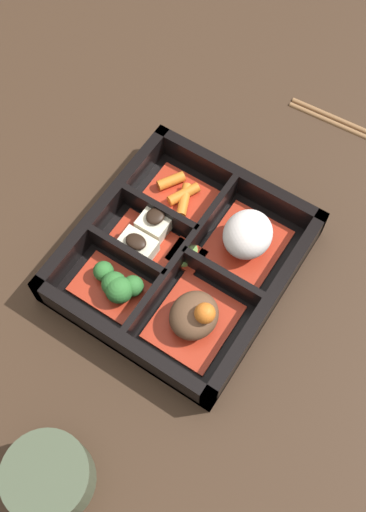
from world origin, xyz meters
TOP-DOWN VIEW (x-y plane):
  - ground_plane at (0.00, 0.00)m, footprint 3.00×3.00m
  - bento_base at (0.00, 0.00)m, footprint 0.26×0.24m
  - bento_rim at (0.00, -0.00)m, footprint 0.26×0.24m
  - bowl_rice at (-0.06, 0.05)m, footprint 0.10×0.08m
  - bowl_stew at (0.06, 0.05)m, footprint 0.10×0.08m
  - bowl_carrots at (-0.07, -0.05)m, footprint 0.06×0.08m
  - bowl_tofu at (0.00, -0.05)m, footprint 0.08×0.08m
  - bowl_greens at (0.07, -0.04)m, footprint 0.06×0.08m
  - bowl_pickles at (-0.01, 0.00)m, footprint 0.04×0.04m
  - tea_cup at (0.28, 0.02)m, footprint 0.09×0.09m

SIDE VIEW (x-z plane):
  - ground_plane at x=0.00m, z-range 0.00..0.00m
  - bento_base at x=0.00m, z-range 0.00..0.01m
  - bowl_pickles at x=-0.01m, z-range 0.01..0.02m
  - bowl_carrots at x=-0.07m, z-range 0.01..0.03m
  - bento_rim at x=0.00m, z-range 0.00..0.05m
  - bowl_tofu at x=0.00m, z-range 0.01..0.04m
  - bowl_greens at x=0.07m, z-range 0.01..0.04m
  - tea_cup at x=0.28m, z-range 0.00..0.05m
  - bowl_stew at x=0.06m, z-range 0.00..0.06m
  - bowl_rice at x=-0.06m, z-range 0.01..0.06m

